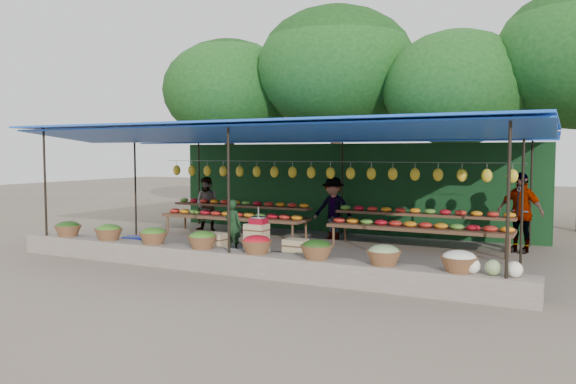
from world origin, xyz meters
The scene contains 16 objects.
ground centered at (0.00, 0.00, 0.00)m, with size 60.00×60.00×0.00m, color #6A5B4E.
stone_curb centered at (0.00, -2.75, 0.20)m, with size 10.60×0.55×0.40m, color #685E53.
stall_canopy centered at (0.00, 0.07, 2.68)m, with size 10.80×6.60×2.82m.
produce_baskets centered at (-0.10, -2.75, 0.56)m, with size 8.98×0.58×0.34m.
netting_backdrop centered at (0.00, 3.15, 1.25)m, with size 10.60×0.06×2.50m, color #18441F.
tree_row centered at (0.50, 6.09, 4.70)m, with size 16.51×5.50×7.12m.
fruit_table_left centered at (-2.49, 1.35, 0.61)m, with size 4.21×0.95×0.93m.
fruit_table_right centered at (2.51, 1.35, 0.61)m, with size 4.21×0.95×0.93m.
crate_counter centered at (-0.21, -1.55, 0.31)m, with size 2.36×0.35×0.77m.
weighing_scale centered at (-0.14, -1.55, 0.85)m, with size 0.33×0.33×0.35m.
vendor_seated centered at (-1.12, -0.97, 0.60)m, with size 0.44×0.29×1.20m, color #173219.
customer_left centered at (-3.65, 1.71, 0.77)m, with size 0.75×0.59×1.55m, color slate.
customer_mid centered at (0.15, 1.86, 0.80)m, with size 1.04×0.60×1.61m, color slate.
customer_right centered at (4.63, 1.97, 0.91)m, with size 1.06×0.44×1.81m, color slate.
blue_crate_front centered at (-3.31, -1.68, 0.16)m, with size 0.53×0.38×0.32m, color navy.
blue_crate_back centered at (-5.12, -2.13, 0.15)m, with size 0.51×0.37×0.31m, color navy.
Camera 1 is at (5.55, -11.60, 2.24)m, focal length 35.00 mm.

